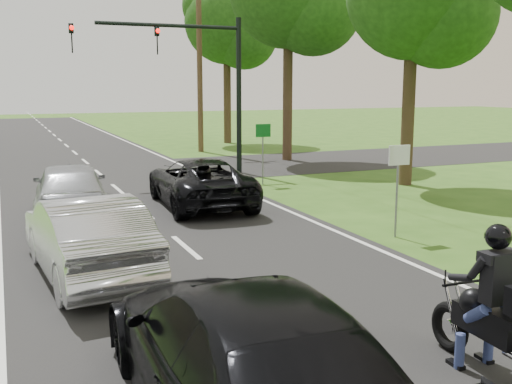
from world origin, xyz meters
TOP-DOWN VIEW (x-y plane):
  - ground at (0.00, 0.00)m, footprint 140.00×140.00m
  - road at (0.00, 10.00)m, footprint 8.00×100.00m
  - cross_road at (0.00, 16.00)m, footprint 60.00×7.00m
  - motorcycle_rider at (1.69, -3.07)m, footprint 0.63×2.21m
  - dark_suv at (1.69, 8.25)m, footprint 2.58×5.11m
  - silver_sedan at (-2.20, 2.79)m, footprint 1.96×4.65m
  - silver_suv at (-1.93, 7.81)m, footprint 2.19×4.65m
  - dark_car_behind at (-1.41, -2.80)m, footprint 2.30×5.35m
  - traffic_signal at (3.34, 14.00)m, footprint 6.38×0.44m
  - utility_pole_far at (6.20, 22.00)m, footprint 1.60×0.28m
  - sign_white at (4.70, 2.98)m, footprint 0.55×0.07m
  - sign_green at (4.90, 10.98)m, footprint 0.55×0.07m
  - tree_row_c at (9.75, 8.80)m, footprint 4.80×4.65m
  - tree_row_e at (9.48, 25.78)m, footprint 5.28×5.12m

SIDE VIEW (x-z plane):
  - ground at x=0.00m, z-range 0.00..0.00m
  - cross_road at x=0.00m, z-range 0.00..0.01m
  - road at x=0.00m, z-range 0.00..0.01m
  - dark_suv at x=1.69m, z-range 0.01..1.40m
  - motorcycle_rider at x=1.69m, z-range -0.20..1.70m
  - silver_sedan at x=-2.20m, z-range 0.01..1.50m
  - dark_car_behind at x=-1.41m, z-range 0.01..1.55m
  - silver_suv at x=-1.93m, z-range 0.01..1.55m
  - sign_white at x=4.70m, z-range 0.54..2.66m
  - sign_green at x=4.90m, z-range 0.54..2.66m
  - traffic_signal at x=3.34m, z-range 1.14..7.14m
  - utility_pole_far at x=6.20m, z-range 0.08..10.08m
  - tree_row_c at x=9.75m, z-range 1.85..10.61m
  - tree_row_e at x=9.48m, z-range 2.03..11.64m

